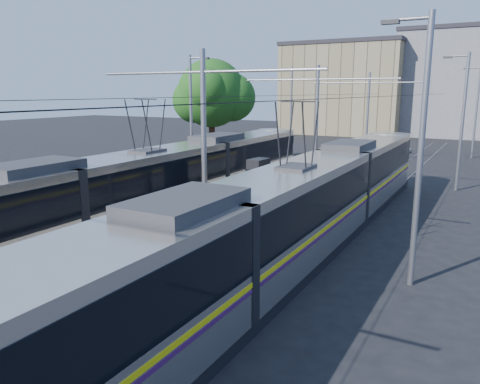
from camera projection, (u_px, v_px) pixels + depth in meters
The scene contains 13 objects.
ground at pixel (22, 342), 11.10m from camera, with size 160.00×160.00×0.00m, color black.
platform at pixel (295, 197), 25.61m from camera, with size 4.00×50.00×0.30m, color gray.
tactile_strip_left at pixel (271, 192), 26.27m from camera, with size 0.70×50.00×0.01m, color gray.
tactile_strip_right at pixel (321, 197), 24.89m from camera, with size 0.70×50.00×0.01m, color gray.
rails at pixel (295, 199), 25.64m from camera, with size 8.71×70.00×0.03m.
tram_left at pixel (149, 188), 20.23m from camera, with size 2.43×28.18×5.50m.
tram_right at pixel (295, 210), 15.93m from camera, with size 2.43×31.73×5.50m.
catenary at pixel (275, 119), 22.26m from camera, with size 9.20×70.00×7.00m.
street_lamps at pixel (322, 119), 28.18m from camera, with size 15.18×38.22×8.00m.
shelter at pixel (258, 185), 21.54m from camera, with size 0.76×1.17×2.52m.
tree at pixel (217, 95), 35.53m from camera, with size 5.69×5.26×8.26m.
building_left at pixel (347, 89), 65.85m from camera, with size 16.32×12.24×12.38m.
building_centre at pixel (475, 83), 61.57m from camera, with size 18.36×14.28×13.73m.
Camera 1 is at (9.43, -6.33, 5.82)m, focal length 35.00 mm.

